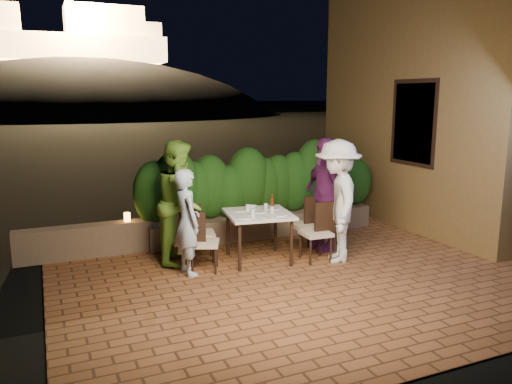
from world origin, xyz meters
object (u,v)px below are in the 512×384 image
beer_bottle (272,202)px  diner_purple (325,194)px  chair_left_front (205,242)px  parapet_lamp (127,217)px  chair_left_back (201,232)px  bowl (252,207)px  chair_right_front (316,232)px  chair_right_back (305,224)px  dining_table (259,237)px  diner_blue (187,222)px  diner_white (337,201)px  diner_green (180,202)px

beer_bottle → diner_purple: bearing=6.2°
chair_left_front → parapet_lamp: bearing=145.0°
chair_left_back → bowl: bearing=7.2°
beer_bottle → diner_purple: (0.99, 0.11, 0.03)m
chair_right_front → chair_right_back: (0.09, 0.48, -0.00)m
chair_right_back → dining_table: bearing=5.9°
chair_right_back → diner_blue: 2.06m
chair_right_back → chair_left_back: bearing=-10.9°
diner_blue → diner_white: (2.23, -0.34, 0.18)m
chair_left_front → diner_blue: size_ratio=0.57×
chair_right_back → diner_purple: (0.34, -0.01, 0.47)m
chair_left_front → chair_right_front: (1.69, -0.24, 0.02)m
chair_left_front → chair_right_front: size_ratio=0.95×
chair_right_front → parapet_lamp: chair_right_front is taller
diner_blue → diner_white: diner_white is taller
chair_right_back → diner_white: bearing=106.3°
bowl → chair_right_front: bearing=-39.8°
chair_left_front → diner_purple: size_ratio=0.47×
chair_right_front → diner_purple: bearing=-129.9°
bowl → diner_white: bearing=-35.7°
dining_table → chair_left_front: (-0.89, -0.10, 0.06)m
dining_table → diner_green: 1.29m
chair_right_back → diner_green: 2.05m
bowl → diner_green: size_ratio=0.09×
dining_table → diner_purple: size_ratio=0.52×
chair_left_front → chair_right_back: (1.77, 0.24, 0.02)m
chair_left_back → chair_right_back: chair_right_back is taller
bowl → diner_blue: 1.24m
dining_table → diner_white: (1.09, -0.46, 0.55)m
bowl → chair_left_back: bearing=175.1°
diner_purple → parapet_lamp: (-2.97, 1.14, -0.35)m
chair_left_front → chair_left_back: 0.49m
dining_table → chair_right_back: (0.88, 0.13, 0.07)m
dining_table → parapet_lamp: size_ratio=6.76×
chair_left_back → parapet_lamp: 1.31m
chair_left_back → beer_bottle: bearing=-7.5°
diner_purple → chair_right_front: bearing=-41.6°
bowl → chair_left_front: chair_left_front is taller
chair_right_front → parapet_lamp: 3.01m
beer_bottle → parapet_lamp: beer_bottle is taller
chair_left_front → diner_blue: (-0.25, -0.02, 0.32)m
diner_white → diner_blue: bearing=-75.3°
chair_right_front → parapet_lamp: bearing=-29.7°
beer_bottle → diner_purple: size_ratio=0.15×
chair_left_front → diner_green: 0.77m
chair_right_back → diner_white: 0.79m
bowl → parapet_lamp: bowl is taller
chair_right_back → parapet_lamp: bearing=-25.7°
parapet_lamp → chair_right_back: bearing=-23.1°
diner_blue → chair_right_front: bearing=-101.5°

